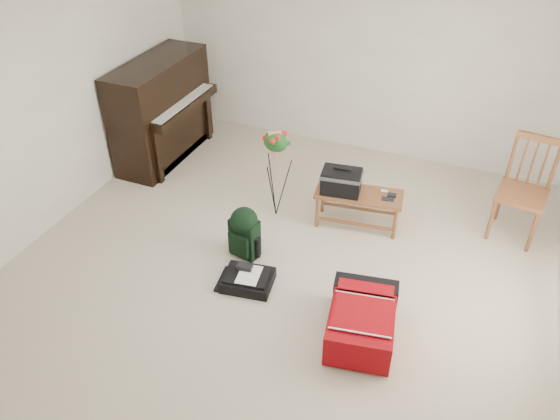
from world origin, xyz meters
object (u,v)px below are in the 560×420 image
at_px(green_backpack, 244,230).
at_px(dining_chair, 523,191).
at_px(flower_stand, 276,174).
at_px(piano, 163,112).
at_px(red_suitcase, 363,316).
at_px(bench, 347,184).
at_px(black_duffel, 248,279).

bearing_deg(green_backpack, dining_chair, 40.54).
bearing_deg(dining_chair, flower_stand, -157.05).
bearing_deg(piano, red_suitcase, -31.90).
xyz_separation_m(dining_chair, red_suitcase, (-1.08, -1.93, -0.35)).
xyz_separation_m(bench, flower_stand, (-0.74, -0.14, 0.02)).
distance_m(bench, flower_stand, 0.75).
bearing_deg(black_duffel, red_suitcase, -16.06).
height_order(green_backpack, flower_stand, flower_stand).
height_order(bench, flower_stand, flower_stand).
distance_m(bench, green_backpack, 1.18).
distance_m(piano, black_duffel, 2.76).
bearing_deg(dining_chair, black_duffel, -133.18).
height_order(bench, dining_chair, dining_chair).
relative_size(piano, dining_chair, 1.40).
height_order(piano, green_backpack, piano).
height_order(red_suitcase, green_backpack, green_backpack).
relative_size(green_backpack, flower_stand, 0.52).
distance_m(red_suitcase, black_duffel, 1.15).
bearing_deg(flower_stand, bench, -10.59).
bearing_deg(bench, flower_stand, -176.89).
distance_m(black_duffel, flower_stand, 1.24).
xyz_separation_m(red_suitcase, black_duffel, (-1.14, 0.15, -0.11)).
relative_size(dining_chair, flower_stand, 1.02).
xyz_separation_m(bench, red_suitcase, (0.60, -1.42, -0.31)).
xyz_separation_m(red_suitcase, green_backpack, (-1.35, 0.54, 0.12)).
relative_size(black_duffel, green_backpack, 0.92).
bearing_deg(dining_chair, green_backpack, -142.19).
bearing_deg(black_duffel, dining_chair, 30.19).
relative_size(bench, black_duffel, 1.86).
relative_size(red_suitcase, green_backpack, 1.57).
bearing_deg(flower_stand, green_backpack, -112.60).
height_order(bench, black_duffel, bench).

